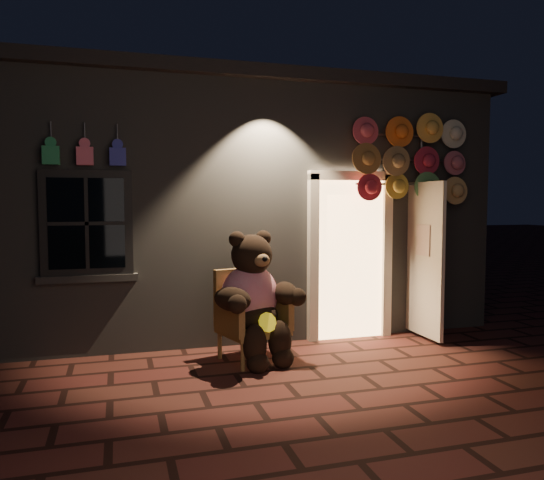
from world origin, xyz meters
name	(u,v)px	position (x,y,z in m)	size (l,w,h in m)	color
ground	(286,383)	(0.00, 0.00, 0.00)	(60.00, 60.00, 0.00)	#4C241D
shop_building	(214,205)	(0.00, 3.99, 1.74)	(7.30, 5.95, 3.51)	slate
wicker_armchair	(249,315)	(-0.15, 0.90, 0.51)	(0.84, 0.80, 1.02)	#B07A44
teddy_bear	(254,298)	(-0.12, 0.77, 0.72)	(1.04, 0.94, 1.49)	#CA1544
hat_rack	(412,161)	(2.14, 1.27, 2.32)	(1.64, 0.22, 2.90)	#59595E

